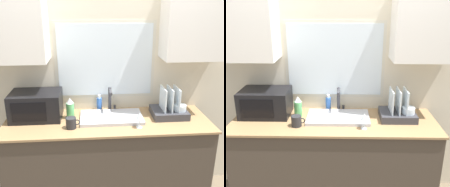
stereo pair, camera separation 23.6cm
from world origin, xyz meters
The scene contains 10 objects.
countertop centered at (0.00, 0.31, 0.47)m, with size 1.94×0.64×0.93m.
wall_back centered at (0.00, 0.60, 1.41)m, with size 6.00×0.38×2.60m.
sink_basin centered at (0.04, 0.34, 0.95)m, with size 0.59×0.34×0.03m.
faucet centered at (0.04, 0.52, 1.08)m, with size 0.08×0.18×0.25m.
microwave centered at (-0.67, 0.42, 1.06)m, with size 0.47×0.33×0.26m.
dish_rack centered at (0.62, 0.36, 1.00)m, with size 0.33×0.29×0.29m.
spray_bottle centered at (-0.35, 0.40, 1.03)m, with size 0.08×0.08×0.20m.
soap_bottle centered at (-0.07, 0.57, 1.01)m, with size 0.05×0.05×0.17m.
mug_near_sink centered at (-0.33, 0.18, 0.98)m, with size 0.13×0.09×0.10m.
wine_glass centered at (0.27, 0.14, 1.04)m, with size 0.06×0.06×0.15m.
Camera 1 is at (-0.15, -1.95, 1.99)m, focal length 42.00 mm.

